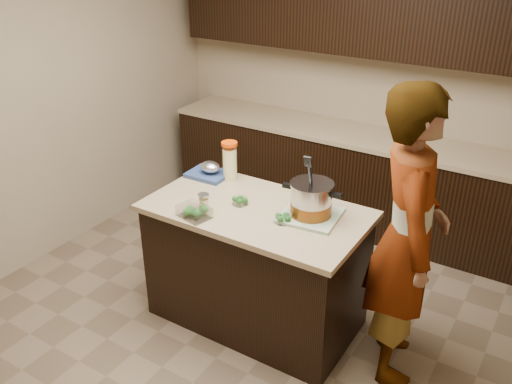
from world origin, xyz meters
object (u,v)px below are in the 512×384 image
stock_pot (311,201)px  island (256,265)px  lemonade_pitcher (230,162)px  person (407,238)px

stock_pot → island: bearing=-172.6°
island → lemonade_pitcher: 0.77m
stock_pot → person: person is taller
lemonade_pitcher → stock_pot: bearing=-15.2°
lemonade_pitcher → person: bearing=-8.2°
stock_pot → lemonade_pitcher: bearing=158.2°
person → stock_pot: bearing=67.7°
island → person: bearing=5.6°
island → stock_pot: (0.36, 0.09, 0.56)m
island → lemonade_pitcher: lemonade_pitcher is taller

